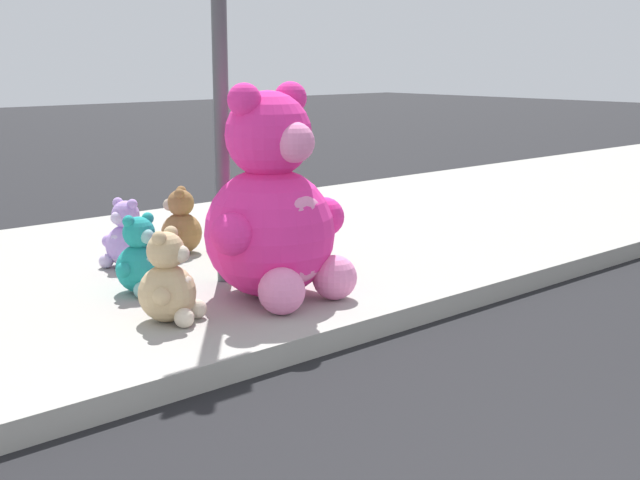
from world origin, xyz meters
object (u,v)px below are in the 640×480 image
object	(u,v)px
plush_pink_large	(274,214)
plush_brown	(179,227)
plush_lime	(269,229)
sign_pole	(220,46)
plush_tan	(170,285)
plush_lavender	(125,239)
plush_teal	(141,261)

from	to	relation	value
plush_pink_large	plush_brown	distance (m)	1.66
plush_pink_large	plush_lime	size ratio (longest dim) A/B	2.03
sign_pole	plush_brown	xyz separation A→B (m)	(0.27, 1.00, -1.47)
sign_pole	plush_tan	size ratio (longest dim) A/B	5.39
sign_pole	plush_pink_large	world-z (taller)	sign_pole
plush_tan	sign_pole	bearing A→B (deg)	34.59
sign_pole	plush_lavender	distance (m)	1.75
sign_pole	plush_tan	distance (m)	1.79
plush_brown	plush_tan	bearing A→B (deg)	-125.16
plush_teal	plush_brown	distance (m)	1.26
plush_tan	plush_pink_large	bearing A→B (deg)	-0.27
sign_pole	plush_pink_large	size ratio (longest dim) A/B	2.19
plush_pink_large	plush_brown	world-z (taller)	plush_pink_large
plush_teal	sign_pole	bearing A→B (deg)	-11.05
plush_teal	plush_lavender	xyz separation A→B (m)	(0.31, 0.76, -0.01)
plush_tan	plush_brown	bearing A→B (deg)	54.84
plush_lime	plush_teal	bearing A→B (deg)	-177.93
plush_lavender	plush_teal	bearing A→B (deg)	-112.26
plush_tan	plush_brown	world-z (taller)	plush_tan
plush_lavender	plush_tan	bearing A→B (deg)	-110.10
plush_lime	plush_tan	xyz separation A→B (m)	(-1.41, -0.75, -0.05)
plush_lime	plush_tan	size ratio (longest dim) A/B	1.21
sign_pole	plush_brown	bearing A→B (deg)	75.04
plush_pink_large	plush_tan	distance (m)	0.91
plush_teal	plush_tan	bearing A→B (deg)	-107.72
plush_teal	plush_brown	size ratio (longest dim) A/B	1.00
plush_lime	plush_brown	distance (m)	0.89
sign_pole	plush_pink_large	distance (m)	1.26
sign_pole	plush_lime	size ratio (longest dim) A/B	4.44
plush_lime	plush_brown	size ratio (longest dim) A/B	1.28
plush_lavender	plush_pink_large	bearing A→B (deg)	-78.55
plush_lime	plush_lavender	world-z (taller)	plush_lime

